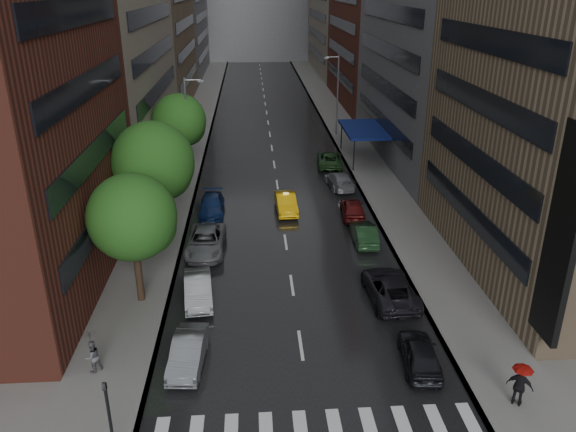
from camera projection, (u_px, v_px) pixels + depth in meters
name	position (u px, v px, depth m)	size (l,w,h in m)	color
ground	(309.00, 400.00, 24.19)	(220.00, 220.00, 0.00)	gray
road	(269.00, 126.00, 70.22)	(14.00, 140.00, 0.01)	black
sidewalk_left	(196.00, 127.00, 69.64)	(4.00, 140.00, 0.15)	gray
sidewalk_right	(340.00, 125.00, 70.75)	(4.00, 140.00, 0.15)	gray
tree_near	(132.00, 217.00, 29.70)	(4.74, 4.74, 7.56)	#382619
tree_mid	(153.00, 163.00, 36.35)	(5.38, 5.38, 8.57)	#382619
tree_far	(179.00, 121.00, 50.12)	(4.81, 4.81, 7.66)	#382619
taxi	(286.00, 203.00, 43.86)	(1.51, 4.33, 1.43)	#F3B20C
parked_cars_left	(204.00, 252.00, 35.85)	(2.61, 23.24, 1.49)	slate
parked_cars_right	(357.00, 217.00, 41.24)	(2.86, 35.84, 1.48)	black
ped_black_umbrella	(91.00, 348.00, 25.32)	(0.97, 0.98, 2.09)	#54545A
ped_red_umbrella	(521.00, 382.00, 23.32)	(1.14, 1.00, 2.01)	black
traffic_light	(109.00, 413.00, 20.33)	(0.18, 0.15, 3.45)	black
street_lamp_left	(188.00, 127.00, 49.45)	(1.74, 0.22, 9.00)	gray
street_lamp_right	(337.00, 94.00, 64.21)	(1.74, 0.22, 9.00)	gray
awning	(364.00, 130.00, 55.76)	(4.00, 8.00, 3.12)	navy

